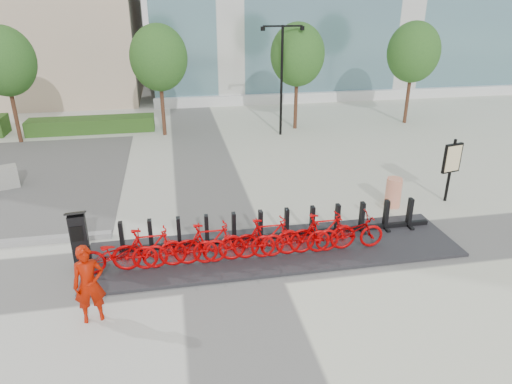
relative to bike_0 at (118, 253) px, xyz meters
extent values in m
plane|color=beige|center=(2.60, 0.05, -0.56)|extent=(120.00, 120.00, 0.00)
cube|color=#2E5520|center=(-2.40, 13.25, -0.21)|extent=(6.00, 1.20, 0.70)
cylinder|color=#523222|center=(-5.40, 12.05, 0.94)|extent=(0.18, 0.18, 3.00)
ellipsoid|color=#224C1E|center=(-5.40, 12.05, 3.04)|extent=(2.60, 2.60, 2.99)
cylinder|color=#523222|center=(1.10, 12.05, 0.94)|extent=(0.18, 0.18, 3.00)
ellipsoid|color=#224C1E|center=(1.10, 12.05, 3.04)|extent=(2.60, 2.60, 2.99)
cylinder|color=#523222|center=(7.60, 12.05, 0.94)|extent=(0.18, 0.18, 3.00)
ellipsoid|color=#224C1E|center=(7.60, 12.05, 3.04)|extent=(2.60, 2.60, 2.99)
cylinder|color=#523222|center=(13.60, 12.05, 0.94)|extent=(0.18, 0.18, 3.00)
ellipsoid|color=#224C1E|center=(13.60, 12.05, 3.04)|extent=(2.60, 2.60, 2.99)
cylinder|color=black|center=(6.60, 11.05, 1.94)|extent=(0.12, 0.12, 5.00)
cube|color=black|center=(6.15, 11.05, 4.39)|extent=(0.90, 0.08, 0.08)
cube|color=black|center=(7.05, 11.05, 4.39)|extent=(0.90, 0.08, 0.08)
cylinder|color=black|center=(5.70, 11.05, 4.29)|extent=(0.20, 0.20, 0.18)
cylinder|color=black|center=(7.50, 11.05, 4.29)|extent=(0.20, 0.20, 0.18)
cube|color=#27272B|center=(3.90, 0.35, -0.52)|extent=(9.60, 2.40, 0.08)
imported|color=#AF0001|center=(0.00, 0.00, 0.00)|extent=(1.82, 0.64, 0.96)
imported|color=#AF0001|center=(0.72, 0.00, 0.05)|extent=(1.77, 0.50, 1.06)
imported|color=#AF0001|center=(1.44, 0.00, 0.00)|extent=(1.82, 0.64, 0.96)
imported|color=#AF0001|center=(2.16, 0.00, 0.05)|extent=(1.77, 0.50, 1.06)
imported|color=#AF0001|center=(2.88, 0.00, 0.00)|extent=(1.82, 0.64, 0.96)
imported|color=#AF0001|center=(3.60, 0.00, 0.05)|extent=(1.77, 0.50, 1.06)
imported|color=#AF0001|center=(4.32, 0.00, 0.00)|extent=(1.82, 0.64, 0.96)
imported|color=#AF0001|center=(5.04, 0.00, 0.05)|extent=(1.77, 0.50, 1.06)
imported|color=#AF0001|center=(5.76, 0.00, 0.00)|extent=(1.82, 0.64, 0.96)
cube|color=black|center=(-0.91, 0.44, 0.21)|extent=(0.42, 0.37, 1.37)
cube|color=black|center=(-0.91, 0.44, 0.93)|extent=(0.50, 0.43, 0.17)
cube|color=black|center=(-0.91, 0.26, 0.47)|extent=(0.27, 0.05, 0.38)
imported|color=#9B1100|center=(-0.40, -1.63, 0.29)|extent=(0.68, 0.51, 1.70)
cylinder|color=#DD3A00|center=(8.15, 2.38, -0.09)|extent=(0.61, 0.61, 0.95)
cylinder|color=black|center=(10.06, 2.46, 0.48)|extent=(0.09, 0.09, 2.08)
cube|color=black|center=(10.06, 2.46, 0.90)|extent=(0.68, 0.25, 0.94)
cube|color=beige|center=(10.06, 2.40, 0.90)|extent=(0.57, 0.16, 0.83)
camera|label=1|loc=(1.46, -9.75, 5.56)|focal=32.00mm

